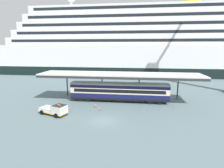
{
  "coord_description": "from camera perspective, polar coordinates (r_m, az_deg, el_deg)",
  "views": [
    {
      "loc": [
        4.72,
        -26.21,
        11.59
      ],
      "look_at": [
        0.5,
        7.42,
        4.5
      ],
      "focal_mm": 28.35,
      "sensor_mm": 36.0,
      "label": 1
    }
  ],
  "objects": [
    {
      "name": "traffic_cone_near",
      "position": [
        33.45,
        -3.95,
        -7.87
      ],
      "size": [
        0.36,
        0.36,
        0.69
      ],
      "color": "black",
      "rests_on": "ground"
    },
    {
      "name": "train_carriage",
      "position": [
        38.08,
        2.32,
        -2.31
      ],
      "size": [
        20.8,
        2.81,
        4.11
      ],
      "color": "black",
      "rests_on": "ground"
    },
    {
      "name": "ground_plane",
      "position": [
        29.05,
        -2.85,
        -11.72
      ],
      "size": [
        400.0,
        400.0,
        0.0
      ],
      "primitive_type": "plane",
      "color": "slate"
    },
    {
      "name": "cruise_ship",
      "position": [
        81.04,
        15.52,
        12.19
      ],
      "size": [
        140.47,
        23.89,
        36.92
      ],
      "color": "black",
      "rests_on": "ground"
    },
    {
      "name": "platform_canopy",
      "position": [
        37.78,
        2.42,
        3.04
      ],
      "size": [
        34.41,
        6.37,
        6.07
      ],
      "color": "silver",
      "rests_on": "ground"
    },
    {
      "name": "traffic_cone_mid",
      "position": [
        35.2,
        -5.36,
        -6.86
      ],
      "size": [
        0.36,
        0.36,
        0.72
      ],
      "color": "black",
      "rests_on": "ground"
    },
    {
      "name": "service_truck",
      "position": [
        32.5,
        -17.84,
        -7.81
      ],
      "size": [
        5.58,
        3.69,
        2.02
      ],
      "color": "silver",
      "rests_on": "ground"
    }
  ]
}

